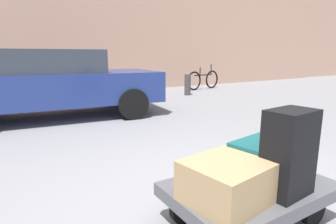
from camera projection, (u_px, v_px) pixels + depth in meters
ground_plane at (247, 224)px, 2.16m from camera, size 60.00×60.00×0.00m
luggage_cart at (249, 192)px, 2.11m from camera, size 1.24×0.80×0.34m
suitcase_tan_rear_right at (230, 180)px, 1.84m from camera, size 0.65×0.55×0.28m
duffel_bag_teal_front_left at (266, 157)px, 2.23m from camera, size 0.71×0.41×0.30m
suitcase_black_center at (289, 153)px, 1.89m from camera, size 0.37×0.26×0.61m
parked_car at (52, 82)px, 5.72m from camera, size 4.46×2.27×1.42m
bicycle_leaning at (203, 80)px, 10.79m from camera, size 1.75×0.35×0.96m
bollard_kerb_near at (145, 88)px, 8.35m from camera, size 0.21×0.21×0.69m
bollard_kerb_mid at (188, 85)px, 9.16m from camera, size 0.21×0.21×0.69m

